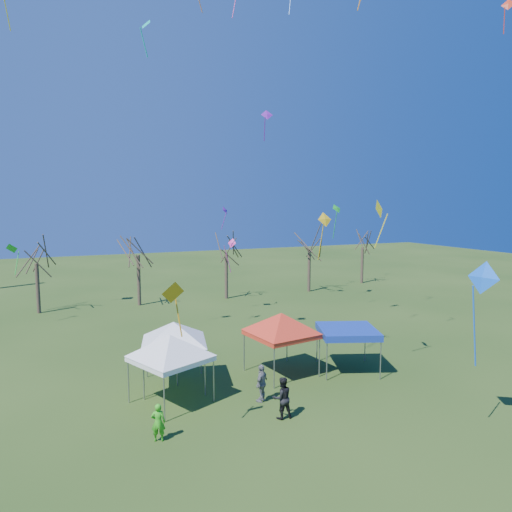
{
  "coord_description": "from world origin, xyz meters",
  "views": [
    {
      "loc": [
        -8.89,
        -17.78,
        9.24
      ],
      "look_at": [
        0.1,
        3.0,
        6.68
      ],
      "focal_mm": 32.0,
      "sensor_mm": 36.0,
      "label": 1
    }
  ],
  "objects_px": {
    "tent_white_mid": "(174,326)",
    "tent_red": "(281,317)",
    "tree_2": "(138,237)",
    "tree_3": "(226,237)",
    "tree_5": "(363,235)",
    "person_dark": "(282,398)",
    "tree_1": "(35,246)",
    "tent_blue": "(348,332)",
    "tent_white_west": "(170,340)",
    "person_green": "(158,422)",
    "person_grey": "(262,383)",
    "tree_4": "(310,235)"
  },
  "relations": [
    {
      "from": "tent_red",
      "to": "person_green",
      "type": "relative_size",
      "value": 2.89
    },
    {
      "from": "tent_white_west",
      "to": "tent_white_mid",
      "type": "distance_m",
      "value": 1.97
    },
    {
      "from": "tree_3",
      "to": "person_dark",
      "type": "height_order",
      "value": "tree_3"
    },
    {
      "from": "tent_red",
      "to": "person_green",
      "type": "bearing_deg",
      "value": -149.42
    },
    {
      "from": "tree_4",
      "to": "tent_red",
      "type": "height_order",
      "value": "tree_4"
    },
    {
      "from": "tent_white_west",
      "to": "person_green",
      "type": "height_order",
      "value": "tent_white_west"
    },
    {
      "from": "tree_2",
      "to": "person_grey",
      "type": "relative_size",
      "value": 4.58
    },
    {
      "from": "tree_5",
      "to": "tree_3",
      "type": "bearing_deg",
      "value": -173.48
    },
    {
      "from": "tree_1",
      "to": "tent_white_west",
      "type": "bearing_deg",
      "value": -73.85
    },
    {
      "from": "tent_red",
      "to": "tent_white_west",
      "type": "bearing_deg",
      "value": -169.24
    },
    {
      "from": "person_green",
      "to": "person_dark",
      "type": "xyz_separation_m",
      "value": [
        5.32,
        -0.2,
        0.16
      ]
    },
    {
      "from": "tree_4",
      "to": "tent_white_mid",
      "type": "height_order",
      "value": "tree_4"
    },
    {
      "from": "person_grey",
      "to": "person_green",
      "type": "height_order",
      "value": "person_grey"
    },
    {
      "from": "tree_1",
      "to": "tree_3",
      "type": "bearing_deg",
      "value": -2.06
    },
    {
      "from": "tree_3",
      "to": "tent_white_west",
      "type": "relative_size",
      "value": 2.0
    },
    {
      "from": "tree_2",
      "to": "tree_3",
      "type": "distance_m",
      "value": 8.41
    },
    {
      "from": "tent_white_mid",
      "to": "tent_blue",
      "type": "distance_m",
      "value": 9.55
    },
    {
      "from": "tree_1",
      "to": "person_green",
      "type": "height_order",
      "value": "tree_1"
    },
    {
      "from": "tree_3",
      "to": "tent_blue",
      "type": "distance_m",
      "value": 21.56
    },
    {
      "from": "tent_white_mid",
      "to": "person_green",
      "type": "height_order",
      "value": "tent_white_mid"
    },
    {
      "from": "tree_5",
      "to": "person_dark",
      "type": "bearing_deg",
      "value": -131.77
    },
    {
      "from": "tree_3",
      "to": "person_dark",
      "type": "xyz_separation_m",
      "value": [
        -6.38,
        -24.93,
        -5.16
      ]
    },
    {
      "from": "tree_5",
      "to": "tent_white_mid",
      "type": "xyz_separation_m",
      "value": [
        -27.51,
        -21.57,
        -2.61
      ]
    },
    {
      "from": "tree_2",
      "to": "tent_red",
      "type": "xyz_separation_m",
      "value": [
        4.32,
        -20.55,
        -3.12
      ]
    },
    {
      "from": "tree_1",
      "to": "tent_blue",
      "type": "xyz_separation_m",
      "value": [
        16.34,
        -21.81,
        -3.57
      ]
    },
    {
      "from": "person_dark",
      "to": "tent_white_west",
      "type": "bearing_deg",
      "value": -37.74
    },
    {
      "from": "tree_5",
      "to": "tent_white_west",
      "type": "distance_m",
      "value": 36.7
    },
    {
      "from": "tree_5",
      "to": "person_green",
      "type": "bearing_deg",
      "value": -137.7
    },
    {
      "from": "tent_white_west",
      "to": "tent_red",
      "type": "xyz_separation_m",
      "value": [
        6.34,
        1.2,
        0.15
      ]
    },
    {
      "from": "tree_1",
      "to": "tree_3",
      "type": "height_order",
      "value": "tree_3"
    },
    {
      "from": "tent_red",
      "to": "person_dark",
      "type": "xyz_separation_m",
      "value": [
        -2.3,
        -4.71,
        -2.25
      ]
    },
    {
      "from": "tree_2",
      "to": "tree_3",
      "type": "relative_size",
      "value": 1.03
    },
    {
      "from": "tree_2",
      "to": "tree_1",
      "type": "bearing_deg",
      "value": 178.15
    },
    {
      "from": "tent_red",
      "to": "tree_3",
      "type": "bearing_deg",
      "value": 78.6
    },
    {
      "from": "tree_5",
      "to": "person_green",
      "type": "height_order",
      "value": "tree_5"
    },
    {
      "from": "tree_3",
      "to": "tent_red",
      "type": "bearing_deg",
      "value": -101.4
    },
    {
      "from": "tent_blue",
      "to": "tree_1",
      "type": "bearing_deg",
      "value": 126.84
    },
    {
      "from": "tree_3",
      "to": "tree_2",
      "type": "bearing_deg",
      "value": 177.73
    },
    {
      "from": "tree_1",
      "to": "tent_white_west",
      "type": "xyz_separation_m",
      "value": [
        6.38,
        -22.03,
        -2.77
      ]
    },
    {
      "from": "tent_red",
      "to": "person_green",
      "type": "distance_m",
      "value": 9.17
    },
    {
      "from": "tent_white_mid",
      "to": "tent_red",
      "type": "relative_size",
      "value": 0.97
    },
    {
      "from": "tree_1",
      "to": "tree_3",
      "type": "distance_m",
      "value": 16.81
    },
    {
      "from": "tree_4",
      "to": "tree_2",
      "type": "bearing_deg",
      "value": 178.78
    },
    {
      "from": "tree_2",
      "to": "person_grey",
      "type": "bearing_deg",
      "value": -85.33
    },
    {
      "from": "tree_1",
      "to": "person_grey",
      "type": "xyz_separation_m",
      "value": [
        10.31,
        -23.62,
        -4.9
      ]
    },
    {
      "from": "tent_white_west",
      "to": "person_grey",
      "type": "height_order",
      "value": "tent_white_west"
    },
    {
      "from": "tent_blue",
      "to": "person_green",
      "type": "xyz_separation_m",
      "value": [
        -11.24,
        -3.51,
        -1.46
      ]
    },
    {
      "from": "tree_1",
      "to": "tent_blue",
      "type": "relative_size",
      "value": 1.91
    },
    {
      "from": "tree_5",
      "to": "person_dark",
      "type": "relative_size",
      "value": 4.06
    },
    {
      "from": "tree_2",
      "to": "tent_white_mid",
      "type": "height_order",
      "value": "tree_2"
    }
  ]
}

